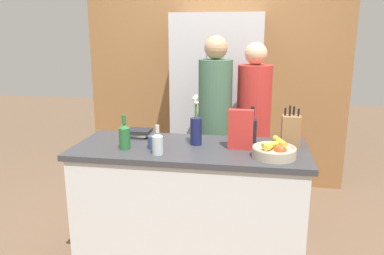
# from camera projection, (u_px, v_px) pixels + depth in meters

# --- Properties ---
(kitchen_island) EXTENTS (1.66, 0.69, 0.89)m
(kitchen_island) POSITION_uv_depth(u_px,v_px,m) (190.00, 204.00, 2.76)
(kitchen_island) COLOR silver
(kitchen_island) RESTS_ON ground_plane
(back_wall_wood) EXTENTS (2.86, 0.12, 2.60)m
(back_wall_wood) POSITION_uv_depth(u_px,v_px,m) (215.00, 69.00, 4.13)
(back_wall_wood) COLOR olive
(back_wall_wood) RESTS_ON ground_plane
(refrigerator) EXTENTS (0.87, 0.63, 1.86)m
(refrigerator) POSITION_uv_depth(u_px,v_px,m) (217.00, 108.00, 3.86)
(refrigerator) COLOR #B7B7BC
(refrigerator) RESTS_ON ground_plane
(fruit_bowl) EXTENTS (0.28, 0.28, 0.12)m
(fruit_bowl) POSITION_uv_depth(u_px,v_px,m) (274.00, 151.00, 2.42)
(fruit_bowl) COLOR tan
(fruit_bowl) RESTS_ON kitchen_island
(knife_block) EXTENTS (0.13, 0.11, 0.30)m
(knife_block) POSITION_uv_depth(u_px,v_px,m) (291.00, 131.00, 2.64)
(knife_block) COLOR olive
(knife_block) RESTS_ON kitchen_island
(flower_vase) EXTENTS (0.08, 0.08, 0.36)m
(flower_vase) POSITION_uv_depth(u_px,v_px,m) (196.00, 129.00, 2.69)
(flower_vase) COLOR #191E4C
(flower_vase) RESTS_ON kitchen_island
(cereal_box) EXTENTS (0.17, 0.07, 0.28)m
(cereal_box) POSITION_uv_depth(u_px,v_px,m) (241.00, 129.00, 2.58)
(cereal_box) COLOR red
(cereal_box) RESTS_ON kitchen_island
(coffee_mug) EXTENTS (0.08, 0.12, 0.09)m
(coffee_mug) POSITION_uv_depth(u_px,v_px,m) (154.00, 142.00, 2.61)
(coffee_mug) COLOR #334770
(coffee_mug) RESTS_ON kitchen_island
(book_stack) EXTENTS (0.20, 0.15, 0.06)m
(book_stack) POSITION_uv_depth(u_px,v_px,m) (138.00, 133.00, 2.90)
(book_stack) COLOR #232328
(book_stack) RESTS_ON kitchen_island
(bottle_oil) EXTENTS (0.07, 0.07, 0.20)m
(bottle_oil) POSITION_uv_depth(u_px,v_px,m) (158.00, 143.00, 2.47)
(bottle_oil) COLOR #B2BCC1
(bottle_oil) RESTS_ON kitchen_island
(bottle_vinegar) EXTENTS (0.08, 0.08, 0.24)m
(bottle_vinegar) POSITION_uv_depth(u_px,v_px,m) (125.00, 136.00, 2.59)
(bottle_vinegar) COLOR #286633
(bottle_vinegar) RESTS_ON kitchen_island
(bottle_wine) EXTENTS (0.07, 0.07, 0.27)m
(bottle_wine) POSITION_uv_depth(u_px,v_px,m) (252.00, 128.00, 2.75)
(bottle_wine) COLOR black
(bottle_wine) RESTS_ON kitchen_island
(person_at_sink) EXTENTS (0.28, 0.28, 1.66)m
(person_at_sink) POSITION_uv_depth(u_px,v_px,m) (215.00, 121.00, 3.20)
(person_at_sink) COLOR #383842
(person_at_sink) RESTS_ON ground_plane
(person_in_blue) EXTENTS (0.29, 0.29, 1.61)m
(person_in_blue) POSITION_uv_depth(u_px,v_px,m) (253.00, 124.00, 3.23)
(person_in_blue) COLOR #383842
(person_in_blue) RESTS_ON ground_plane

